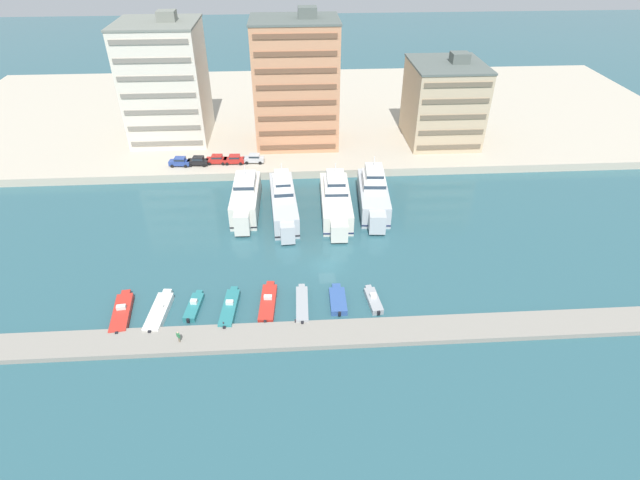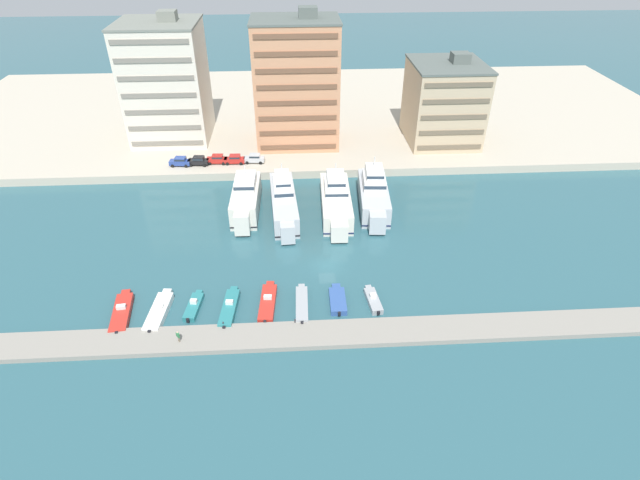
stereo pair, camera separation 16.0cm
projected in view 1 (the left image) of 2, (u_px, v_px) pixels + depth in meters
ground_plane at (327, 265)px, 75.40m from camera, size 400.00×400.00×0.00m
quay_promenade at (309, 112)px, 127.09m from camera, size 180.00×70.00×1.62m
pier_dock at (336, 334)px, 62.98m from camera, size 120.00×4.55×0.71m
yacht_ivory_far_left at (246, 199)px, 87.05m from camera, size 4.80×16.79×7.79m
yacht_silver_left at (284, 201)px, 86.47m from camera, size 5.26×19.98×8.44m
yacht_ivory_mid_left at (336, 200)px, 86.91m from camera, size 5.45×19.47×8.29m
yacht_silver_center_left at (373, 194)px, 88.09m from camera, size 5.96×18.24×8.87m
motorboat_red_far_left at (122, 313)px, 66.07m from camera, size 2.98×8.65×1.43m
motorboat_white_left at (159, 312)px, 66.14m from camera, size 2.75×8.43×1.32m
motorboat_teal_mid_left at (194, 306)px, 67.18m from camera, size 2.19×6.15×1.33m
motorboat_teal_center_left at (230, 308)px, 66.65m from camera, size 2.36×8.18×1.55m
motorboat_red_center at (268, 303)px, 67.68m from camera, size 2.46×8.35×1.42m
motorboat_grey_center_right at (302, 305)px, 67.23m from camera, size 1.73×7.82×1.05m
motorboat_blue_mid_right at (338, 300)px, 68.18m from camera, size 2.22×6.22×0.87m
motorboat_grey_right at (373, 300)px, 68.16m from camera, size 2.06×5.84×1.40m
car_blue_far_left at (180, 161)px, 99.19m from camera, size 4.24×2.21×1.80m
car_black_left at (198, 161)px, 99.46m from camera, size 4.24×2.22×1.80m
car_red_mid_left at (217, 159)px, 100.08m from camera, size 4.19×2.10×1.80m
car_red_center_left at (234, 159)px, 100.07m from camera, size 4.15×2.02×1.80m
car_silver_center at (254, 158)px, 100.42m from camera, size 4.22×2.19×1.80m
apartment_block_far_left at (166, 82)px, 105.26m from camera, size 16.42×15.79×26.12m
apartment_block_left at (296, 84)px, 102.45m from camera, size 17.38×12.77×27.30m
apartment_block_mid_left at (443, 102)px, 106.21m from camera, size 14.85×16.27×18.51m
pedestrian_near_edge at (178, 336)px, 60.82m from camera, size 0.49×0.49×1.69m
bollard_west at (223, 324)px, 63.55m from camera, size 0.20×0.20×0.61m
bollard_west_mid at (295, 321)px, 64.01m from camera, size 0.20×0.20×0.61m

